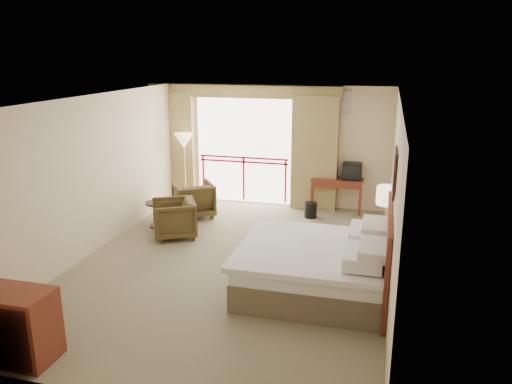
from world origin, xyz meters
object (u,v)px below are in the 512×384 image
(armchair_near, at_px, (175,236))
(table_lamp, at_px, (388,196))
(wastebasket, at_px, (311,210))
(dresser, at_px, (1,323))
(nightstand, at_px, (384,245))
(floor_lamp, at_px, (184,144))
(side_table, at_px, (157,210))
(desk, at_px, (338,185))
(armchair_far, at_px, (194,216))
(bed, at_px, (318,266))
(tv, at_px, (352,171))

(armchair_near, bearing_deg, table_lamp, 58.01)
(wastebasket, height_order, dresser, dresser)
(armchair_near, bearing_deg, nightstand, 57.27)
(armchair_near, xyz_separation_m, floor_lamp, (-0.62, 2.06, 1.40))
(nightstand, height_order, side_table, nightstand)
(table_lamp, distance_m, wastebasket, 2.74)
(wastebasket, height_order, side_table, side_table)
(table_lamp, xyz_separation_m, desk, (-1.05, 2.71, -0.58))
(armchair_far, xyz_separation_m, side_table, (-0.45, -0.81, 0.35))
(wastebasket, bearing_deg, nightstand, -53.86)
(table_lamp, bearing_deg, desk, 111.11)
(nightstand, relative_size, desk, 0.59)
(armchair_near, bearing_deg, armchair_far, 156.23)
(side_table, bearing_deg, wastebasket, 25.34)
(nightstand, height_order, armchair_far, nightstand)
(wastebasket, xyz_separation_m, armchair_near, (-2.32, -1.79, -0.16))
(bed, bearing_deg, armchair_far, 137.72)
(armchair_near, xyz_separation_m, dresser, (-0.32, -4.08, 0.42))
(bed, xyz_separation_m, tv, (0.18, 3.92, 0.53))
(dresser, bearing_deg, table_lamp, 43.67)
(bed, relative_size, table_lamp, 3.38)
(bed, bearing_deg, floor_lamp, 134.84)
(armchair_far, bearing_deg, dresser, 52.70)
(wastebasket, height_order, armchair_far, armchair_far)
(tv, distance_m, dresser, 7.36)
(bed, xyz_separation_m, nightstand, (0.92, 1.21, -0.05))
(armchair_far, bearing_deg, armchair_near, 59.64)
(bed, relative_size, floor_lamp, 1.30)
(nightstand, distance_m, side_table, 4.46)
(desk, xyz_separation_m, floor_lamp, (-3.42, -0.41, 0.84))
(wastebasket, relative_size, side_table, 0.64)
(dresser, bearing_deg, nightstand, 43.30)
(bed, xyz_separation_m, desk, (-0.12, 3.97, 0.19))
(wastebasket, distance_m, armchair_far, 2.49)
(armchair_near, distance_m, dresser, 4.12)
(bed, relative_size, side_table, 4.17)
(table_lamp, height_order, wastebasket, table_lamp)
(table_lamp, distance_m, armchair_near, 4.03)
(bed, bearing_deg, dresser, -141.69)
(armchair_far, relative_size, dresser, 0.65)
(desk, height_order, wastebasket, desk)
(nightstand, bearing_deg, table_lamp, 86.39)
(wastebasket, xyz_separation_m, side_table, (-2.87, -1.36, 0.19))
(side_table, relative_size, dresser, 0.41)
(floor_lamp, xyz_separation_m, dresser, (0.30, -6.14, -0.99))
(nightstand, distance_m, desk, 2.96)
(table_lamp, distance_m, desk, 2.97)
(side_table, height_order, dresser, dresser)
(table_lamp, xyz_separation_m, tv, (-0.75, 2.66, -0.24))
(nightstand, height_order, tv, tv)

